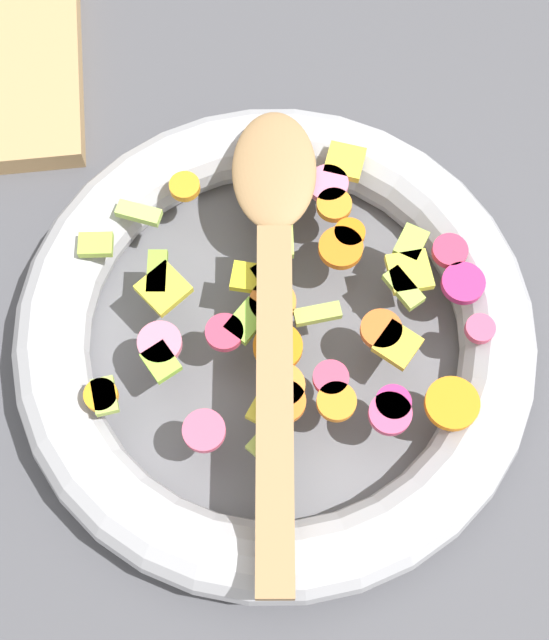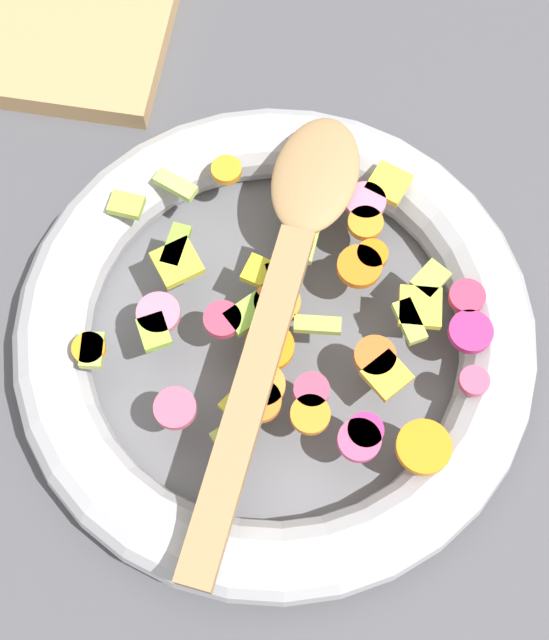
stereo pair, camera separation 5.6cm
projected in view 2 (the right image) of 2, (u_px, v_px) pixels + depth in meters
name	position (u px, v px, depth m)	size (l,w,h in m)	color
ground_plane	(275.00, 347.00, 0.61)	(4.00, 4.00, 0.00)	#4C4C51
skillet	(275.00, 336.00, 0.59)	(0.34, 0.34, 0.05)	slate
chopped_vegetables	(304.00, 323.00, 0.56)	(0.21, 0.26, 0.01)	orange
wooden_spoon	(284.00, 280.00, 0.56)	(0.32, 0.07, 0.01)	#A87F51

